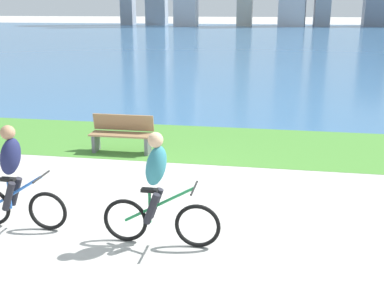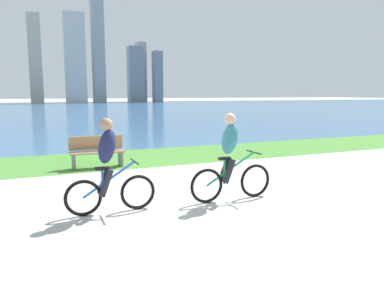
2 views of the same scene
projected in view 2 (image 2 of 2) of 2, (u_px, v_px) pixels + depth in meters
The scene contains 7 objects.
ground_plane at pixel (175, 185), 8.25m from camera, with size 300.00×300.00×0.00m, color #B2AFA8.
grass_strip_bayside at pixel (134, 158), 11.76m from camera, with size 120.00×3.38×0.01m, color #478433.
bay_water_surface at pixel (61, 109), 50.38m from camera, with size 300.00×81.25×0.00m, color #386693.
cyclist_lead at pixel (230, 158), 7.01m from camera, with size 1.76×0.52×1.72m.
cyclist_trailing at pixel (108, 166), 6.25m from camera, with size 1.59×0.52×1.68m.
bench_near_path at pixel (97, 152), 10.21m from camera, with size 1.50×0.47×0.90m.
city_skyline_far_shore at pixel (44, 53), 77.56m from camera, with size 51.83×11.86×27.81m.
Camera 2 is at (-2.75, -7.56, 2.09)m, focal length 33.67 mm.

